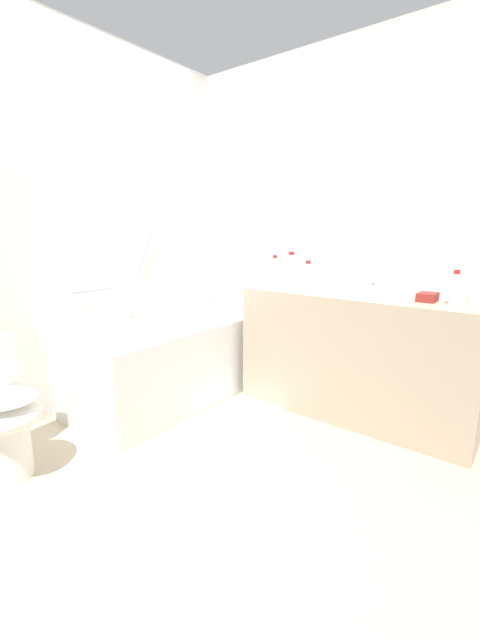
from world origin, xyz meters
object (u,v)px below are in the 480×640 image
sink_basin (363,291)px  drinking_glass_0 (399,293)px  amenity_basket (427,297)px  water_bottle_2 (455,289)px  drinking_glass_1 (475,299)px  bathtub (173,357)px  water_bottle_1 (275,272)px  water_bottle_0 (291,271)px  water_bottle_3 (308,276)px  bath_mat (248,411)px  sink_faucet (373,286)px

sink_basin → drinking_glass_0: size_ratio=3.99×
drinking_glass_0 → amenity_basket: bearing=-69.3°
water_bottle_2 → drinking_glass_1: water_bottle_2 is taller
water_bottle_2 → bathtub: bearing=106.4°
water_bottle_1 → water_bottle_2: size_ratio=1.16×
water_bottle_0 → drinking_glass_1: water_bottle_0 is taller
water_bottle_2 → amenity_basket: 0.16m
water_bottle_1 → water_bottle_3: water_bottle_1 is taller
bath_mat → drinking_glass_0: bearing=-66.5°
sink_faucet → water_bottle_3: bearing=113.6°
water_bottle_3 → sink_faucet: bearing=-66.4°
bathtub → water_bottle_0: bearing=-54.4°
bathtub → water_bottle_0: bathtub is taller
bath_mat → sink_faucet: bearing=-43.9°
sink_faucet → bath_mat: bearing=136.1°
water_bottle_0 → bath_mat: 1.03m
bathtub → sink_faucet: 1.53m
sink_basin → bath_mat: bearing=125.9°
drinking_glass_1 → amenity_basket: size_ratio=0.59×
sink_basin → sink_faucet: size_ratio=2.12×
water_bottle_0 → bath_mat: (-0.37, 0.10, -0.95)m
water_bottle_0 → sink_faucet: bearing=-63.6°
sink_basin → sink_faucet: (0.19, 0.00, 0.01)m
sink_basin → amenity_basket: 0.39m
water_bottle_1 → amenity_basket: 1.06m
bathtub → water_bottle_3: bathtub is taller
water_bottle_0 → amenity_basket: (0.05, -0.90, -0.10)m
water_bottle_3 → amenity_basket: 0.81m
bath_mat → sink_basin: bearing=-54.1°
sink_basin → water_bottle_3: bearing=88.5°
bathtub → water_bottle_2: size_ratio=7.77×
sink_faucet → amenity_basket: (-0.20, -0.39, -0.01)m
bathtub → water_bottle_3: bearing=-54.2°
water_bottle_2 → amenity_basket: (0.04, 0.14, -0.07)m
water_bottle_3 → amenity_basket: water_bottle_3 is taller
sink_basin → drinking_glass_1: 0.64m
bathtub → water_bottle_2: bathtub is taller
bathtub → water_bottle_3: (0.58, -0.80, 0.62)m
sink_faucet → bathtub: bearing=122.0°
water_bottle_3 → sink_basin: bearing=-91.5°
drinking_glass_1 → drinking_glass_0: bearing=98.3°
drinking_glass_0 → bathtub: bearing=108.9°
water_bottle_3 → amenity_basket: size_ratio=1.41×
drinking_glass_0 → bath_mat: bearing=113.5°
sink_basin → drinking_glass_1: drinking_glass_1 is taller
drinking_glass_0 → amenity_basket: size_ratio=0.58×
bathtub → bath_mat: (0.13, -0.61, -0.31)m
sink_basin → water_bottle_0: 0.52m
sink_faucet → drinking_glass_0: 0.36m
water_bottle_1 → water_bottle_3: bearing=-80.8°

